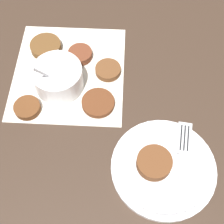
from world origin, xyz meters
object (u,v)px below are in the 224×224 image
Objects in this scene: sauce_bowl at (58,78)px; fritter_on_plate at (154,163)px; fork at (183,155)px; serving_plate at (163,167)px.

sauce_bowl is 1.75× the size of fritter_on_plate.
fork is (-0.19, -0.26, -0.01)m from sauce_bowl.
serving_plate is 0.05m from fork.
serving_plate is (-0.21, -0.22, -0.02)m from sauce_bowl.
serving_plate is at bearing -134.39° from sauce_bowl.
fritter_on_plate is at bearing 105.69° from fork.
sauce_bowl is 0.30m from serving_plate.
fritter_on_plate is 0.37× the size of fork.
sauce_bowl is 0.32m from fork.
serving_plate is 1.11× the size of fork.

